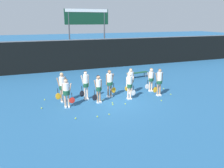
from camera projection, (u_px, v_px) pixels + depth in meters
The scene contains 25 objects.
ground_plane at pixel (113, 99), 13.52m from camera, with size 140.00×140.00×0.00m, color #235684.
fence_windscreen at pixel (80, 55), 21.04m from camera, with size 60.00×0.08×2.95m.
scoreboard at pixel (87, 21), 21.79m from camera, with size 4.46×0.15×5.74m.
bench_courtside at pixel (138, 73), 18.30m from camera, with size 1.97×0.62×0.46m.
player_0 at pixel (66, 90), 11.89m from camera, with size 0.67×0.38×1.65m.
player_1 at pixel (98, 87), 12.56m from camera, with size 0.61×0.33×1.66m.
player_2 at pixel (130, 84), 13.15m from camera, with size 0.63×0.34×1.67m.
player_3 at pixel (159, 80), 13.77m from camera, with size 0.63×0.35×1.77m.
player_4 at pixel (62, 85), 12.65m from camera, with size 0.68×0.38×1.78m.
player_5 at pixel (86, 83), 13.06m from camera, with size 0.61×0.32×1.78m.
player_6 at pixel (110, 81), 13.53m from camera, with size 0.68×0.41×1.73m.
player_7 at pixel (131, 79), 14.20m from camera, with size 0.66×0.38×1.69m.
player_8 at pixel (151, 78), 14.65m from camera, with size 0.64×0.34×1.61m.
tennis_ball_0 at pixel (125, 104), 12.56m from camera, with size 0.07×0.07×0.07m, color #CCE033.
tennis_ball_1 at pixel (42, 108), 11.94m from camera, with size 0.07×0.07×0.07m, color #CCE033.
tennis_ball_2 at pixel (161, 101), 13.08m from camera, with size 0.07×0.07×0.07m, color #CCE033.
tennis_ball_3 at pixel (113, 105), 12.45m from camera, with size 0.07×0.07×0.07m, color #CCE033.
tennis_ball_4 at pixel (164, 89), 15.35m from camera, with size 0.07×0.07×0.07m, color #CCE033.
tennis_ball_5 at pixel (97, 117), 10.89m from camera, with size 0.07×0.07×0.07m, color #CCE033.
tennis_ball_6 at pixel (171, 94), 14.19m from camera, with size 0.07×0.07×0.07m, color #CCE033.
tennis_ball_7 at pixel (103, 100), 13.17m from camera, with size 0.07×0.07×0.07m, color #CCE033.
tennis_ball_8 at pixel (109, 114), 11.16m from camera, with size 0.07×0.07×0.07m, color #CCE033.
tennis_ball_9 at pixel (45, 100), 13.22m from camera, with size 0.07×0.07×0.07m, color #CCE033.
tennis_ball_10 at pixel (76, 118), 10.69m from camera, with size 0.07×0.07×0.07m, color #CCE033.
tennis_ball_11 at pixel (113, 103), 12.71m from camera, with size 0.07×0.07×0.07m, color #CCE033.
Camera 1 is at (-4.56, -11.88, 4.64)m, focal length 35.00 mm.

